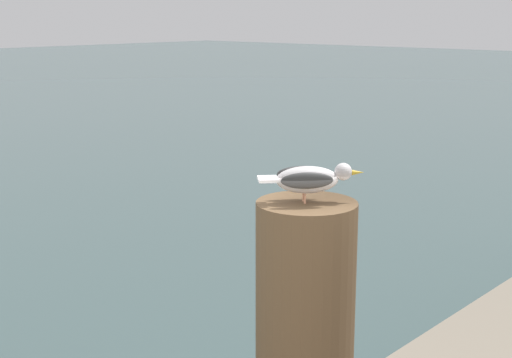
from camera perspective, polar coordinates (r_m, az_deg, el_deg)
name	(u,v)px	position (r m, az deg, el deg)	size (l,w,h in m)	color
mooring_post	(305,347)	(2.90, 3.79, -12.89)	(0.38, 0.38, 1.15)	#4C3823
seagull	(309,178)	(2.68, 4.14, 0.05)	(0.32, 0.30, 0.14)	tan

